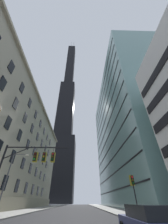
# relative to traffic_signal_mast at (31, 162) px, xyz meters

# --- Properties ---
(station_building) EXTENTS (16.15, 56.18, 26.66)m
(station_building) POSITION_rel_traffic_signal_mast_xyz_m (-14.84, 18.58, 8.32)
(station_building) COLOR #B2A88E
(station_building) RESTS_ON ground
(dark_skyscraper) EXTENTS (22.79, 22.79, 224.03)m
(dark_skyscraper) POSITION_rel_traffic_signal_mast_xyz_m (-11.20, 95.53, 62.88)
(dark_skyscraper) COLOR black
(dark_skyscraper) RESTS_ON ground
(glass_office_midrise) EXTENTS (18.17, 51.69, 48.39)m
(glass_office_midrise) POSITION_rel_traffic_signal_mast_xyz_m (23.93, 30.13, 19.20)
(glass_office_midrise) COLOR gray
(glass_office_midrise) RESTS_ON ground
(traffic_signal_mast) EXTENTS (7.25, 0.63, 6.68)m
(traffic_signal_mast) POSITION_rel_traffic_signal_mast_xyz_m (0.00, 0.00, 0.00)
(traffic_signal_mast) COLOR black
(traffic_signal_mast) RESTS_ON sidewalk_left
(traffic_light_near_right) EXTENTS (0.40, 0.63, 3.81)m
(traffic_light_near_right) POSITION_rel_traffic_signal_mast_xyz_m (11.17, 1.47, -1.78)
(traffic_light_near_right) COLOR black
(traffic_light_near_right) RESTS_ON sidewalk_right
(street_lamppost) EXTENTS (2.45, 0.32, 7.55)m
(street_lamppost) POSITION_rel_traffic_signal_mast_xyz_m (-4.80, 5.96, -0.33)
(street_lamppost) COLOR #47474C
(street_lamppost) RESTS_ON sidewalk_left
(parked_car) EXTENTS (1.97, 4.67, 1.38)m
(parked_car) POSITION_rel_traffic_signal_mast_xyz_m (8.52, -7.39, -4.30)
(parked_car) COLOR navy
(parked_car) RESTS_ON ground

